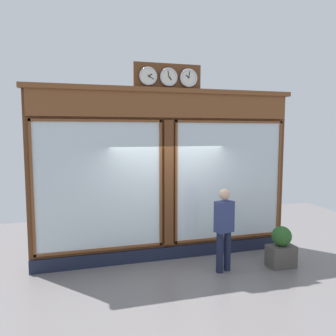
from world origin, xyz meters
TOP-DOWN VIEW (x-y plane):
  - ground_plane at (0.00, 2.80)m, footprint 14.00×14.00m
  - shop_facade at (-0.00, -0.13)m, footprint 5.86×0.42m
  - pedestrian at (-0.89, 0.95)m, footprint 0.41×0.31m
  - planter_box at (-2.15, 1.07)m, footprint 0.56×0.36m
  - planter_shrub at (-2.15, 1.07)m, footprint 0.41×0.41m

SIDE VIEW (x-z plane):
  - ground_plane at x=0.00m, z-range 0.00..0.00m
  - planter_box at x=-2.15m, z-range 0.00..0.45m
  - planter_shrub at x=-2.15m, z-range 0.45..0.86m
  - pedestrian at x=-0.89m, z-range 0.09..1.78m
  - shop_facade at x=0.00m, z-range -0.24..4.00m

